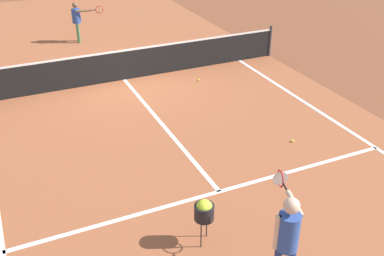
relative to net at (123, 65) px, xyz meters
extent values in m
plane|color=brown|center=(0.00, 0.00, -0.49)|extent=(60.00, 60.00, 0.00)
cube|color=#9E5433|center=(0.00, 0.00, -0.49)|extent=(10.62, 24.40, 0.00)
cube|color=white|center=(-4.11, -5.95, -0.49)|extent=(0.10, 11.89, 0.01)
cube|color=white|center=(4.11, -5.95, -0.49)|extent=(0.10, 11.89, 0.01)
cube|color=white|center=(0.00, -6.40, -0.49)|extent=(8.22, 0.10, 0.01)
cube|color=white|center=(0.00, -3.20, -0.49)|extent=(0.10, 6.40, 0.01)
cylinder|color=#33383D|center=(5.30, 0.00, 0.04)|extent=(0.09, 0.09, 1.07)
cube|color=black|center=(0.00, 0.00, -0.04)|extent=(10.60, 0.02, 0.91)
cube|color=white|center=(0.00, 0.00, 0.44)|extent=(10.60, 0.03, 0.05)
cylinder|color=#2D4C99|center=(-0.30, -9.02, 0.66)|extent=(0.32, 0.32, 0.60)
sphere|color=beige|center=(-0.30, -9.02, 1.12)|extent=(0.24, 0.24, 0.24)
cylinder|color=beige|center=(-0.46, -8.97, 0.67)|extent=(0.08, 0.08, 0.58)
cylinder|color=beige|center=(-0.06, -8.78, 0.91)|extent=(0.23, 0.58, 0.08)
cylinder|color=black|center=(0.05, -8.40, 0.91)|extent=(0.09, 0.22, 0.03)
torus|color=red|center=(0.11, -8.16, 0.91)|extent=(0.10, 0.28, 0.28)
cylinder|color=silver|center=(0.11, -8.16, 0.91)|extent=(0.24, 0.07, 0.25)
cylinder|color=#3F7247|center=(-0.43, 4.44, -0.12)|extent=(0.11, 0.11, 0.74)
cylinder|color=#3F7247|center=(-0.46, 4.22, -0.12)|extent=(0.11, 0.11, 0.74)
cylinder|color=#2D4C99|center=(-0.45, 4.33, 0.50)|extent=(0.32, 0.32, 0.52)
sphere|color=brown|center=(-0.45, 4.33, 0.91)|extent=(0.20, 0.20, 0.20)
cylinder|color=brown|center=(-0.43, 4.50, 0.51)|extent=(0.08, 0.08, 0.50)
cylinder|color=brown|center=(-0.22, 4.13, 0.71)|extent=(0.51, 0.15, 0.08)
cylinder|color=black|center=(0.13, 4.08, 0.71)|extent=(0.22, 0.06, 0.03)
torus|color=red|center=(0.37, 4.04, 0.71)|extent=(0.28, 0.06, 0.28)
cylinder|color=silver|center=(0.37, 4.04, 0.71)|extent=(0.04, 0.25, 0.25)
cylinder|color=black|center=(-0.91, -7.56, 0.15)|extent=(0.34, 0.34, 0.28)
cylinder|color=black|center=(-1.01, -7.67, -0.24)|extent=(0.02, 0.02, 0.50)
cylinder|color=black|center=(-0.81, -7.46, -0.24)|extent=(0.02, 0.02, 0.50)
sphere|color=#CCE033|center=(-0.91, -7.56, 0.24)|extent=(0.29, 0.29, 0.29)
sphere|color=#CCE033|center=(2.50, -5.37, -0.46)|extent=(0.07, 0.07, 0.07)
sphere|color=#CCE033|center=(2.07, -1.06, -0.46)|extent=(0.07, 0.07, 0.07)
camera|label=1|loc=(-3.63, -13.03, 5.07)|focal=43.30mm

